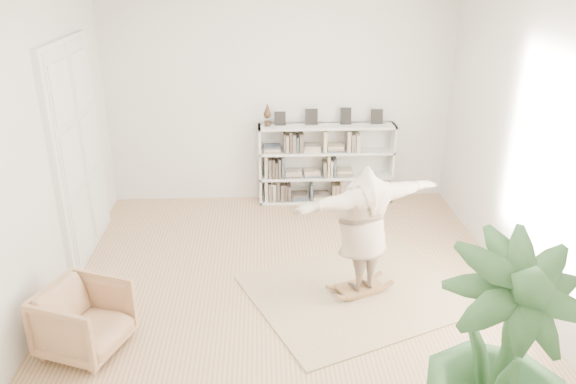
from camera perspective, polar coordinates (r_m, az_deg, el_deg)
The scene contains 8 objects.
floor at distance 6.92m, azimuth 0.08°, elevation -10.24°, with size 6.00×6.00×0.00m, color #9F7252.
doors at distance 7.86m, azimuth -20.53°, elevation 3.74°, with size 0.09×1.78×2.92m.
bookshelf at distance 9.22m, azimuth 3.85°, elevation 2.83°, with size 2.20×0.35×1.64m.
armchair at distance 6.21m, azimuth -20.00°, elevation -12.07°, with size 0.77×0.79×0.72m, color tan.
rug at distance 6.98m, azimuth 7.27°, elevation -10.04°, with size 2.50×2.00×0.02m, color tan.
rocker_board at distance 6.94m, azimuth 7.30°, elevation -9.61°, with size 0.63×0.51×0.12m.
person at distance 6.54m, azimuth 7.65°, elevation -3.40°, with size 1.90×0.52×1.55m, color #C0A790.
houseplant at distance 4.61m, azimuth 20.76°, elevation -16.16°, with size 1.09×1.09×1.95m, color #2E592C.
Camera 1 is at (-0.29, -5.80, 3.76)m, focal length 35.00 mm.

